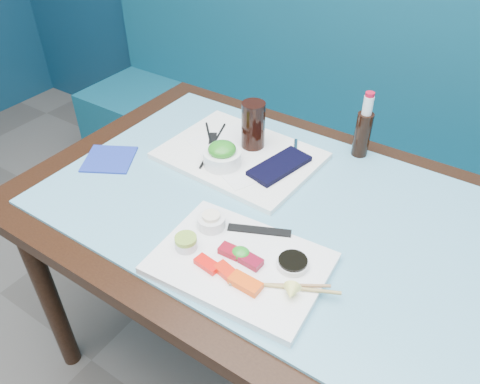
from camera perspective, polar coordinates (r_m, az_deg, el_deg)
The scene contains 34 objects.
booth_bench at distance 2.08m, azimuth 16.01°, elevation 2.58°, with size 3.00×0.56×1.17m.
dining_table at distance 1.28m, azimuth 4.78°, elevation -4.93°, with size 1.40×0.90×0.75m.
glass_top at distance 1.22m, azimuth 5.00°, elevation -1.96°, with size 1.22×0.76×0.01m, color #60A6C1.
sashimi_plate at distance 1.06m, azimuth 0.02°, elevation -8.69°, with size 0.38×0.27×0.02m, color white.
salmon_left at distance 1.04m, azimuth -4.02°, elevation -8.76°, with size 0.06×0.03×0.01m, color #F51009.
salmon_mid at distance 1.02m, azimuth -1.57°, elevation -9.74°, with size 0.06×0.03×0.01m, color #F61F09.
salmon_right at distance 1.00m, azimuth 0.66°, elevation -11.07°, with size 0.07×0.03×0.02m, color #FF4C0A.
tuna_left at distance 1.06m, azimuth -1.19°, elevation -7.21°, with size 0.05×0.03×0.02m, color maroon.
tuna_right at distance 1.04m, azimuth 1.33°, elevation -8.41°, with size 0.05×0.03×0.02m, color maroon.
seaweed_garnish at distance 1.05m, azimuth 0.10°, elevation -7.45°, with size 0.04×0.04×0.02m, color #229221.
ramekin_wasabi at distance 1.08m, azimuth -6.58°, elevation -6.32°, with size 0.05×0.05×0.02m, color silver.
wasabi_fill at distance 1.07m, azimuth -6.64°, elevation -5.71°, with size 0.05×0.05×0.01m, color #80AA36.
ramekin_ginger at distance 1.12m, azimuth -3.51°, elevation -3.65°, with size 0.07×0.07×0.03m, color white.
ginger_fill at distance 1.11m, azimuth -3.55°, elevation -2.93°, with size 0.04×0.04×0.01m, color white.
soy_dish at distance 1.04m, azimuth 6.43°, elevation -8.69°, with size 0.07×0.07×0.01m, color white.
soy_fill at distance 1.03m, azimuth 6.47°, elevation -8.31°, with size 0.06×0.06×0.01m, color black.
lemon_wedge at distance 0.97m, azimuth 6.27°, elevation -12.05°, with size 0.04×0.04×0.03m, color #FEFF78.
chopstick_sleeve at distance 1.12m, azimuth 2.38°, elevation -4.68°, with size 0.15×0.02×0.00m, color black.
wooden_chopstick_a at distance 1.00m, azimuth 4.86°, elevation -11.22°, with size 0.01×0.01×0.21m, color #9B7149.
wooden_chopstick_b at distance 1.00m, azimuth 5.36°, elevation -11.44°, with size 0.01×0.01×0.24m, color tan.
serving_tray at distance 1.39m, azimuth -0.01°, elevation 4.46°, with size 0.44×0.33×0.02m, color white.
paper_placemat at distance 1.39m, azimuth -0.01°, elevation 4.77°, with size 0.30×0.21×0.00m, color white.
seaweed_bowl at distance 1.33m, azimuth -2.18°, elevation 4.16°, with size 0.11×0.11×0.04m, color white.
seaweed_salad at distance 1.31m, azimuth -2.21°, elevation 5.24°, with size 0.08×0.08×0.04m, color #27851E.
cola_glass at distance 1.38m, azimuth 1.61°, elevation 8.14°, with size 0.07×0.07×0.14m, color black.
navy_pouch at distance 1.33m, azimuth 4.84°, elevation 3.19°, with size 0.08×0.19×0.01m, color black.
fork at distance 1.41m, azimuth 6.77°, elevation 5.25°, with size 0.01×0.01×0.10m, color silver.
black_chopstick_a at distance 1.43m, azimuth -3.56°, elevation 5.88°, with size 0.01×0.01×0.25m, color black.
black_chopstick_b at distance 1.42m, azimuth -3.30°, elevation 5.79°, with size 0.01×0.01×0.25m, color black.
tray_sleeve at distance 1.43m, azimuth -3.43°, elevation 5.79°, with size 0.02×0.14×0.00m, color black.
cola_bottle_body at distance 1.42m, azimuth 14.70°, elevation 6.79°, with size 0.05×0.05×0.14m, color black.
cola_bottle_neck at distance 1.38m, azimuth 15.33°, elevation 10.17°, with size 0.03×0.03×0.06m, color white.
cola_bottle_cap at distance 1.36m, azimuth 15.57°, elevation 11.40°, with size 0.03×0.03×0.01m, color red.
blue_napkin at distance 1.44m, azimuth -15.64°, elevation 3.88°, with size 0.14×0.14×0.01m, color navy.
Camera 1 is at (0.43, 0.62, 1.54)m, focal length 35.00 mm.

